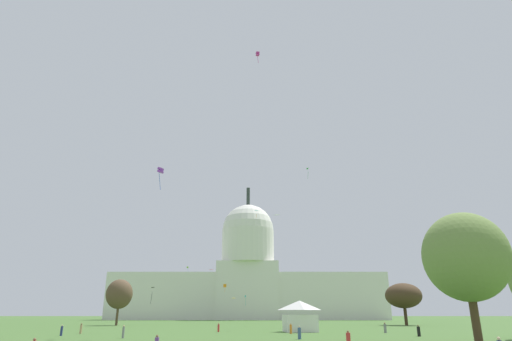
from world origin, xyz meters
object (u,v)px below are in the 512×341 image
object	(u,v)px
kite_orange_low	(224,286)
person_grey_edge_west	(384,328)
event_tent	(299,316)
tree_east_mid	(465,257)
kite_gold_low	(233,298)
kite_red_mid	(210,270)
person_grey_back_right	(122,332)
kite_white_mid	(275,216)
tree_west_mid	(118,294)
kite_magenta_high	(257,54)
tree_east_far	(403,296)
person_red_front_center	(348,339)
kite_cyan_high	(255,212)
person_navy_near_tent	(61,331)
kite_lime_mid	(187,267)
kite_green_high	(306,170)
capitol_building	(247,278)
kite_violet_mid	(160,171)
kite_black_low	(150,290)
kite_turquoise_low	(245,298)
person_tan_aisle_center	(80,329)
person_orange_mid_left	(290,329)
person_denim_edge_east	(299,333)
person_black_mid_right	(418,331)

from	to	relation	value
kite_orange_low	person_grey_edge_west	bearing A→B (deg)	153.48
event_tent	tree_east_mid	xyz separation A→B (m)	(15.21, -35.26, 6.59)
kite_gold_low	person_grey_edge_west	bearing A→B (deg)	121.18
kite_red_mid	kite_orange_low	bearing A→B (deg)	-59.73
person_grey_back_right	kite_white_mid	bearing A→B (deg)	30.62
tree_west_mid	kite_magenta_high	distance (m)	77.06
tree_east_far	person_grey_back_right	world-z (taller)	tree_east_far
person_red_front_center	person_grey_back_right	distance (m)	31.93
kite_orange_low	kite_cyan_high	world-z (taller)	kite_cyan_high
person_red_front_center	kite_orange_low	size ratio (longest dim) A/B	0.61
person_navy_near_tent	kite_lime_mid	distance (m)	120.39
person_grey_edge_west	kite_gold_low	bearing A→B (deg)	-173.51
kite_red_mid	kite_green_high	distance (m)	68.96
person_grey_back_right	kite_magenta_high	size ratio (longest dim) A/B	0.68
tree_east_far	kite_cyan_high	bearing A→B (deg)	155.02
capitol_building	kite_violet_mid	world-z (taller)	capitol_building
kite_violet_mid	person_navy_near_tent	bearing A→B (deg)	102.41
person_grey_back_right	person_navy_near_tent	bearing A→B (deg)	128.99
kite_green_high	kite_black_low	world-z (taller)	kite_green_high
kite_gold_low	kite_cyan_high	world-z (taller)	kite_cyan_high
kite_turquoise_low	kite_magenta_high	bearing A→B (deg)	-178.23
tree_west_mid	kite_cyan_high	world-z (taller)	kite_cyan_high
kite_white_mid	person_tan_aisle_center	bearing A→B (deg)	-134.79
capitol_building	person_grey_back_right	world-z (taller)	capitol_building
person_tan_aisle_center	kite_gold_low	bearing A→B (deg)	30.80
kite_lime_mid	kite_cyan_high	xyz separation A→B (m)	(30.01, -45.01, 14.32)
kite_black_low	kite_violet_mid	xyz separation A→B (m)	(11.94, -49.15, 17.22)
kite_gold_low	kite_lime_mid	bearing A→B (deg)	-29.23
person_tan_aisle_center	kite_black_low	size ratio (longest dim) A/B	0.44
person_orange_mid_left	kite_turquoise_low	world-z (taller)	kite_turquoise_low
kite_gold_low	person_red_front_center	bearing A→B (deg)	110.63
tree_west_mid	person_orange_mid_left	world-z (taller)	tree_west_mid
tree_west_mid	person_grey_edge_west	distance (m)	75.55
kite_green_high	kite_magenta_high	bearing A→B (deg)	-23.84
person_denim_edge_east	person_navy_near_tent	distance (m)	36.81
event_tent	kite_turquoise_low	distance (m)	102.44
capitol_building	tree_east_far	size ratio (longest dim) A/B	9.71
kite_magenta_high	kite_green_high	world-z (taller)	kite_magenta_high
kite_lime_mid	kite_green_high	size ratio (longest dim) A/B	0.58
kite_lime_mid	kite_violet_mid	bearing A→B (deg)	-150.09
person_navy_near_tent	person_denim_edge_east	bearing A→B (deg)	166.87
person_red_front_center	kite_red_mid	world-z (taller)	kite_red_mid
kite_gold_low	kite_green_high	bearing A→B (deg)	133.44
person_grey_edge_west	kite_red_mid	size ratio (longest dim) A/B	0.90
person_black_mid_right	kite_red_mid	xyz separation A→B (m)	(-43.68, 113.23, 19.47)
event_tent	kite_magenta_high	distance (m)	52.41
capitol_building	person_orange_mid_left	distance (m)	139.16
event_tent	tree_west_mid	world-z (taller)	tree_west_mid
tree_west_mid	kite_white_mid	size ratio (longest dim) A/B	7.03
person_navy_near_tent	kite_turquoise_low	distance (m)	118.13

